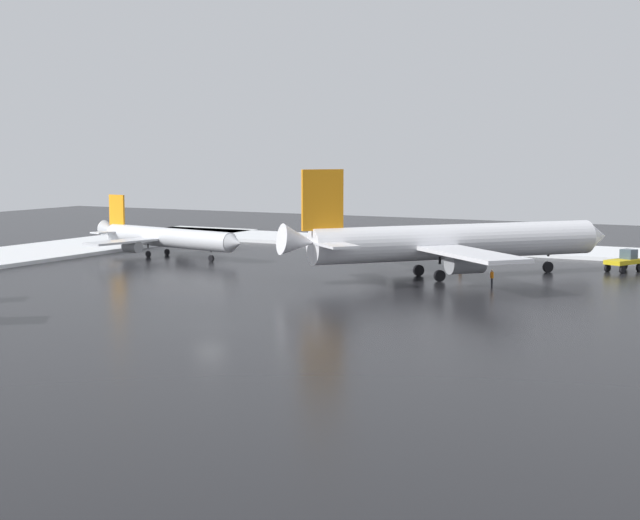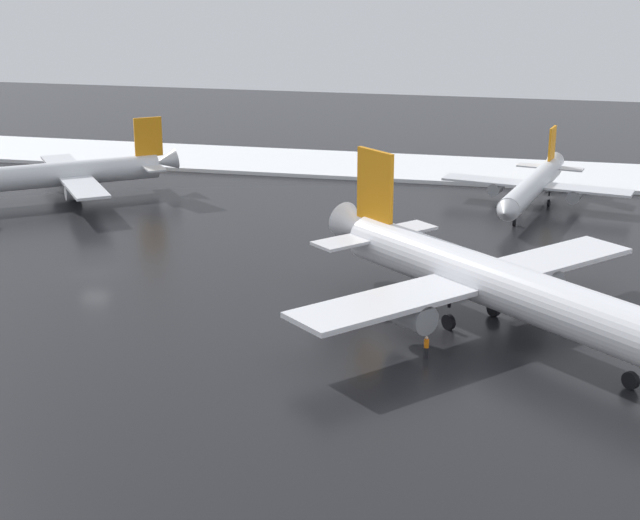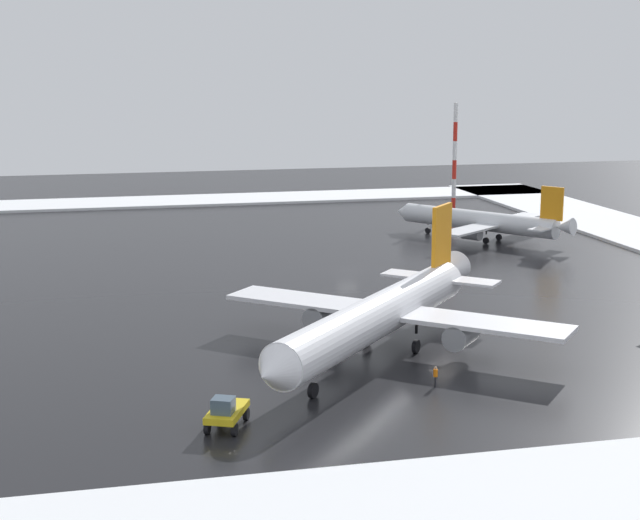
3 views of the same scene
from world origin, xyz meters
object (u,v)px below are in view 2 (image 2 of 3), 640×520
(airplane_far_rear, at_px, (496,284))
(ground_crew_beside_wing, at_px, (616,321))
(ground_crew_by_nose_gear, at_px, (426,346))
(airplane_parked_portside, at_px, (57,174))
(airplane_distant_tail, at_px, (533,186))

(airplane_far_rear, height_order, ground_crew_beside_wing, airplane_far_rear)
(ground_crew_by_nose_gear, bearing_deg, airplane_parked_portside, 43.46)
(airplane_parked_portside, xyz_separation_m, airplane_distant_tail, (-54.33, -8.06, -0.38))
(ground_crew_beside_wing, xyz_separation_m, ground_crew_by_nose_gear, (13.52, 8.19, 0.00))
(airplane_distant_tail, xyz_separation_m, ground_crew_by_nose_gear, (6.48, 45.55, -1.58))
(airplane_far_rear, bearing_deg, airplane_distant_tail, 128.17)
(airplane_parked_portside, relative_size, ground_crew_by_nose_gear, 14.89)
(airplane_parked_portside, xyz_separation_m, ground_crew_beside_wing, (-61.36, 29.30, -1.97))
(airplane_parked_portside, bearing_deg, airplane_distant_tail, 151.75)
(airplane_distant_tail, relative_size, ground_crew_beside_wing, 15.13)
(airplane_far_rear, relative_size, airplane_parked_portside, 1.27)
(airplane_parked_portside, height_order, airplane_distant_tail, airplane_parked_portside)
(airplane_far_rear, distance_m, ground_crew_by_nose_gear, 8.20)
(airplane_parked_portside, xyz_separation_m, ground_crew_by_nose_gear, (-47.85, 37.48, -1.97))
(airplane_far_rear, relative_size, ground_crew_by_nose_gear, 18.91)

